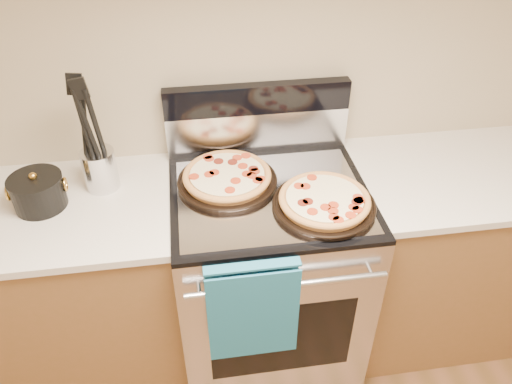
{
  "coord_description": "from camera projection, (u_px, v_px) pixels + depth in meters",
  "views": [
    {
      "loc": [
        -0.28,
        0.15,
        2.08
      ],
      "look_at": [
        -0.07,
        1.55,
        1.0
      ],
      "focal_mm": 35.0,
      "sensor_mm": 36.0,
      "label": 1
    }
  ],
  "objects": [
    {
      "name": "cabinet_left",
      "position": [
        63.0,
        295.0,
        2.13
      ],
      "size": [
        1.0,
        0.62,
        0.88
      ],
      "primitive_type": "cube",
      "color": "brown",
      "rests_on": "ground"
    },
    {
      "name": "oven_handle",
      "position": [
        288.0,
        285.0,
        1.69
      ],
      "size": [
        0.7,
        0.03,
        0.03
      ],
      "primitive_type": "cylinder",
      "rotation": [
        0.0,
        1.57,
        0.0
      ],
      "color": "silver",
      "rests_on": "range_body"
    },
    {
      "name": "utensil_crock",
      "position": [
        100.0,
        169.0,
        1.91
      ],
      "size": [
        0.14,
        0.14,
        0.16
      ],
      "primitive_type": "cylinder",
      "rotation": [
        0.0,
        0.0,
        0.14
      ],
      "color": "silver",
      "rests_on": "countertop_left"
    },
    {
      "name": "range_body",
      "position": [
        268.0,
        276.0,
        2.2
      ],
      "size": [
        0.76,
        0.68,
        0.9
      ],
      "primitive_type": "cube",
      "color": "#B7B7BC",
      "rests_on": "ground"
    },
    {
      "name": "backsplash_lower",
      "position": [
        257.0,
        131.0,
        2.1
      ],
      "size": [
        0.76,
        0.06,
        0.18
      ],
      "primitive_type": "cube",
      "color": "silver",
      "rests_on": "cooktop"
    },
    {
      "name": "pepperoni_pizza_back",
      "position": [
        227.0,
        178.0,
        1.93
      ],
      "size": [
        0.5,
        0.5,
        0.05
      ],
      "primitive_type": null,
      "rotation": [
        0.0,
        0.0,
        -0.39
      ],
      "color": "#A56B32",
      "rests_on": "foil_sheet"
    },
    {
      "name": "oven_window",
      "position": [
        282.0,
        339.0,
        1.94
      ],
      "size": [
        0.56,
        0.01,
        0.4
      ],
      "primitive_type": "cube",
      "color": "black",
      "rests_on": "range_body"
    },
    {
      "name": "backsplash_upper",
      "position": [
        257.0,
        98.0,
        2.01
      ],
      "size": [
        0.76,
        0.06,
        0.12
      ],
      "primitive_type": "cube",
      "color": "black",
      "rests_on": "backsplash_lower"
    },
    {
      "name": "dish_towel",
      "position": [
        253.0,
        309.0,
        1.74
      ],
      "size": [
        0.32,
        0.05,
        0.42
      ],
      "primitive_type": null,
      "color": "#1C6B8C",
      "rests_on": "oven_handle"
    },
    {
      "name": "countertop_left",
      "position": [
        35.0,
        213.0,
        1.85
      ],
      "size": [
        1.02,
        0.64,
        0.03
      ],
      "primitive_type": "cube",
      "color": "beige",
      "rests_on": "cabinet_left"
    },
    {
      "name": "countertop_right",
      "position": [
        478.0,
        173.0,
        2.06
      ],
      "size": [
        1.02,
        0.64,
        0.03
      ],
      "primitive_type": "cube",
      "color": "beige",
      "rests_on": "cabinet_right"
    },
    {
      "name": "cooktop",
      "position": [
        269.0,
        194.0,
        1.92
      ],
      "size": [
        0.76,
        0.68,
        0.02
      ],
      "primitive_type": "cube",
      "color": "black",
      "rests_on": "range_body"
    },
    {
      "name": "cabinet_right",
      "position": [
        452.0,
        253.0,
        2.33
      ],
      "size": [
        1.0,
        0.62,
        0.88
      ],
      "primitive_type": "cube",
      "color": "brown",
      "rests_on": "ground"
    },
    {
      "name": "saucepan",
      "position": [
        38.0,
        193.0,
        1.83
      ],
      "size": [
        0.21,
        0.21,
        0.11
      ],
      "primitive_type": "cylinder",
      "rotation": [
        0.0,
        0.0,
        0.14
      ],
      "color": "black",
      "rests_on": "countertop_left"
    },
    {
      "name": "wall_back",
      "position": [
        256.0,
        49.0,
        1.93
      ],
      "size": [
        4.0,
        0.0,
        4.0
      ],
      "primitive_type": "plane",
      "rotation": [
        1.57,
        0.0,
        0.0
      ],
      "color": "tan",
      "rests_on": "ground"
    },
    {
      "name": "foil_sheet",
      "position": [
        271.0,
        196.0,
        1.89
      ],
      "size": [
        0.7,
        0.55,
        0.01
      ],
      "primitive_type": "cube",
      "color": "gray",
      "rests_on": "cooktop"
    },
    {
      "name": "pepperoni_pizza_front",
      "position": [
        324.0,
        202.0,
        1.81
      ],
      "size": [
        0.4,
        0.4,
        0.05
      ],
      "primitive_type": null,
      "rotation": [
        0.0,
        0.0,
        0.06
      ],
      "color": "#A56B32",
      "rests_on": "foil_sheet"
    }
  ]
}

